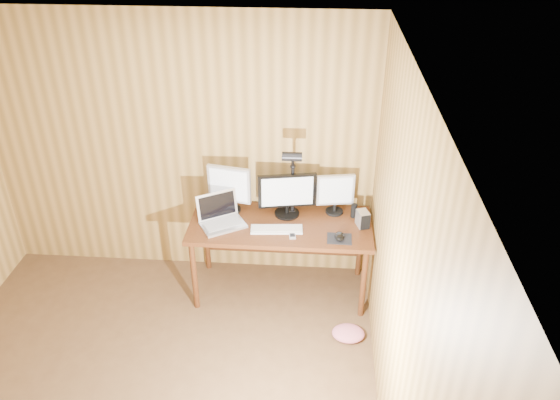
# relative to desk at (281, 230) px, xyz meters

# --- Properties ---
(room_shell) EXTENTS (4.00, 4.00, 4.00)m
(room_shell) POSITION_rel_desk_xyz_m (-0.93, -1.70, 0.62)
(room_shell) COLOR brown
(room_shell) RESTS_ON ground
(desk) EXTENTS (1.60, 0.70, 0.75)m
(desk) POSITION_rel_desk_xyz_m (0.00, 0.00, 0.00)
(desk) COLOR #4A240F
(desk) RESTS_ON floor
(monitor_center) EXTENTS (0.51, 0.23, 0.40)m
(monitor_center) POSITION_rel_desk_xyz_m (0.05, 0.08, 0.33)
(monitor_center) COLOR black
(monitor_center) RESTS_ON desk
(monitor_left) EXTENTS (0.39, 0.19, 0.45)m
(monitor_left) POSITION_rel_desk_xyz_m (-0.47, 0.11, 0.36)
(monitor_left) COLOR black
(monitor_left) RESTS_ON desk
(monitor_right) EXTENTS (0.34, 0.16, 0.38)m
(monitor_right) POSITION_rel_desk_xyz_m (0.47, 0.15, 0.33)
(monitor_right) COLOR black
(monitor_right) RESTS_ON desk
(laptop) EXTENTS (0.46, 0.43, 0.26)m
(laptop) POSITION_rel_desk_xyz_m (-0.52, -0.10, 0.19)
(laptop) COLOR silver
(laptop) RESTS_ON desk
(keyboard) EXTENTS (0.45, 0.17, 0.02)m
(keyboard) POSITION_rel_desk_xyz_m (-0.02, -0.18, 0.13)
(keyboard) COLOR silver
(keyboard) RESTS_ON desk
(mousepad) EXTENTS (0.21, 0.17, 0.00)m
(mousepad) POSITION_rel_desk_xyz_m (0.51, -0.27, 0.12)
(mousepad) COLOR black
(mousepad) RESTS_ON desk
(mouse) EXTENTS (0.10, 0.14, 0.04)m
(mouse) POSITION_rel_desk_xyz_m (0.51, -0.27, 0.15)
(mouse) COLOR black
(mouse) RESTS_ON mousepad
(hard_drive) EXTENTS (0.12, 0.15, 0.14)m
(hard_drive) POSITION_rel_desk_xyz_m (0.72, -0.06, 0.19)
(hard_drive) COLOR silver
(hard_drive) RESTS_ON desk
(phone) EXTENTS (0.07, 0.11, 0.01)m
(phone) POSITION_rel_desk_xyz_m (0.11, -0.26, 0.13)
(phone) COLOR silver
(phone) RESTS_ON desk
(speaker) EXTENTS (0.05, 0.05, 0.13)m
(speaker) POSITION_rel_desk_xyz_m (0.65, 0.09, 0.19)
(speaker) COLOR black
(speaker) RESTS_ON desk
(desk_lamp) EXTENTS (0.17, 0.24, 0.72)m
(desk_lamp) POSITION_rel_desk_xyz_m (0.09, 0.04, 0.57)
(desk_lamp) COLOR black
(desk_lamp) RESTS_ON desk
(fabric_pile) EXTENTS (0.33, 0.29, 0.09)m
(fabric_pile) POSITION_rel_desk_xyz_m (0.62, -0.65, -0.58)
(fabric_pile) COLOR #D16579
(fabric_pile) RESTS_ON floor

